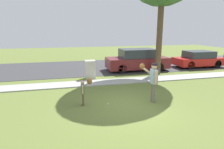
# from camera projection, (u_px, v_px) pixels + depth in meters

# --- Properties ---
(ground_plane) EXTENTS (48.00, 48.00, 0.00)m
(ground_plane) POSITION_uv_depth(u_px,v_px,m) (111.00, 83.00, 11.25)
(ground_plane) COLOR olive
(sidewalk_strip) EXTENTS (36.00, 1.20, 0.06)m
(sidewalk_strip) POSITION_uv_depth(u_px,v_px,m) (110.00, 82.00, 11.34)
(sidewalk_strip) COLOR #A3A39E
(sidewalk_strip) RESTS_ON ground
(road_surface) EXTENTS (36.00, 6.80, 0.02)m
(road_surface) POSITION_uv_depth(u_px,v_px,m) (97.00, 67.00, 16.07)
(road_surface) COLOR #38383A
(road_surface) RESTS_ON ground
(person_adult) EXTENTS (0.67, 0.68, 1.70)m
(person_adult) POSITION_uv_depth(u_px,v_px,m) (153.00, 78.00, 8.04)
(person_adult) COLOR #6B6656
(person_adult) RESTS_ON ground
(person_child) EXTENTS (0.51, 0.40, 1.11)m
(person_child) POSITION_uv_depth(u_px,v_px,m) (84.00, 89.00, 7.78)
(person_child) COLOR brown
(person_child) RESTS_ON ground
(baseball) EXTENTS (0.07, 0.07, 0.07)m
(baseball) POSITION_uv_depth(u_px,v_px,m) (108.00, 104.00, 7.91)
(baseball) COLOR white
(baseball) RESTS_ON ground
(utility_cabinet) EXTENTS (0.63, 0.58, 1.18)m
(utility_cabinet) POSITION_uv_depth(u_px,v_px,m) (90.00, 70.00, 12.08)
(utility_cabinet) COLOR beige
(utility_cabinet) RESTS_ON ground
(parked_suv_maroon) EXTENTS (4.70, 1.90, 1.63)m
(parked_suv_maroon) POSITION_uv_depth(u_px,v_px,m) (137.00, 60.00, 14.57)
(parked_suv_maroon) COLOR maroon
(parked_suv_maroon) RESTS_ON road_surface
(parked_hatchback_red) EXTENTS (4.00, 1.75, 1.33)m
(parked_hatchback_red) POSITION_uv_depth(u_px,v_px,m) (198.00, 59.00, 15.87)
(parked_hatchback_red) COLOR red
(parked_hatchback_red) RESTS_ON road_surface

